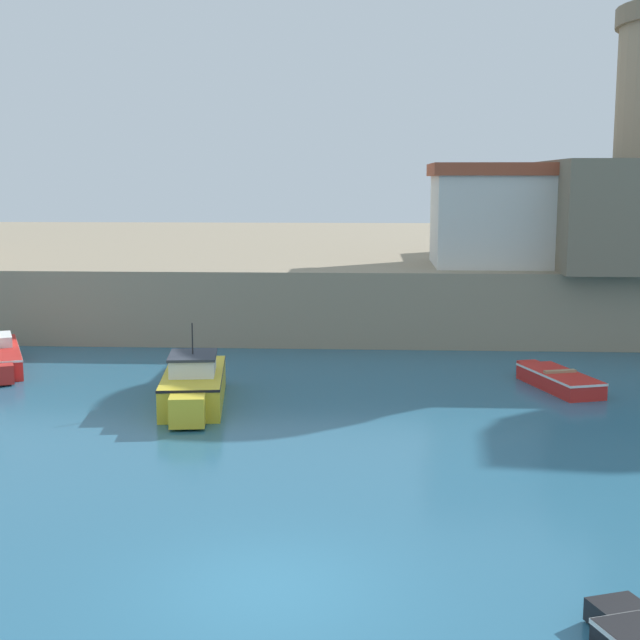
{
  "coord_description": "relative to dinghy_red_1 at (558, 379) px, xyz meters",
  "views": [
    {
      "loc": [
        1.55,
        -13.25,
        6.44
      ],
      "look_at": [
        -0.02,
        14.92,
        2.0
      ],
      "focal_mm": 50.0,
      "sensor_mm": 36.0,
      "label": 1
    }
  ],
  "objects": [
    {
      "name": "ground_plane",
      "position": [
        -7.47,
        -14.34,
        -0.28
      ],
      "size": [
        200.0,
        200.0,
        0.0
      ],
      "primitive_type": "plane",
      "color": "#28607F"
    },
    {
      "name": "quay_seawall",
      "position": [
        -7.47,
        26.06,
        1.19
      ],
      "size": [
        120.0,
        40.0,
        2.95
      ],
      "primitive_type": "cube",
      "color": "gray",
      "rests_on": "ground"
    },
    {
      "name": "dinghy_red_1",
      "position": [
        0.0,
        0.0,
        0.0
      ],
      "size": [
        2.22,
        4.1,
        0.6
      ],
      "color": "red",
      "rests_on": "ground"
    },
    {
      "name": "motorboat_yellow_5",
      "position": [
        -10.97,
        -2.68,
        0.3
      ],
      "size": [
        2.29,
        5.55,
        2.4
      ],
      "color": "yellow",
      "rests_on": "ground"
    },
    {
      "name": "harbor_shed_near_wharf",
      "position": [
        0.53,
        9.58,
        4.77
      ],
      "size": [
        7.97,
        4.93,
        4.16
      ],
      "color": "silver",
      "rests_on": "quay_seawall"
    }
  ]
}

